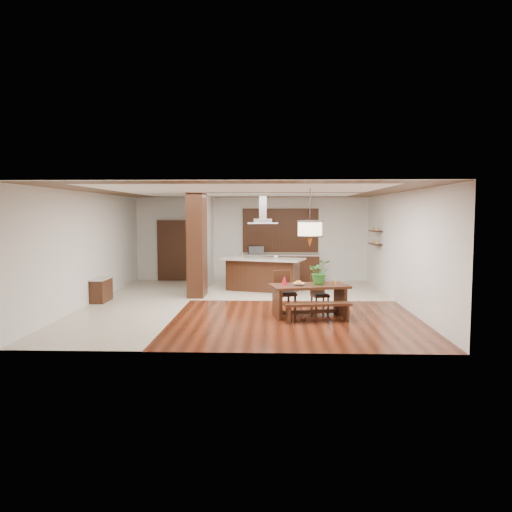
{
  "coord_description": "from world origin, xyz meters",
  "views": [
    {
      "loc": [
        0.71,
        -12.73,
        2.36
      ],
      "look_at": [
        0.3,
        0.0,
        1.25
      ],
      "focal_mm": 35.0,
      "sensor_mm": 36.0,
      "label": 1
    }
  ],
  "objects_px": {
    "fruit_bowl": "(299,284)",
    "kitchen_island": "(263,274)",
    "island_cup": "(276,257)",
    "range_hood": "(263,209)",
    "microwave": "(256,250)",
    "dining_table": "(309,293)",
    "hallway_console": "(101,290)",
    "dining_chair_left": "(285,292)",
    "pendant_lantern": "(310,218)",
    "dining_bench": "(318,312)",
    "foliage_plant": "(320,272)",
    "dining_chair_right": "(320,293)"
  },
  "relations": [
    {
      "from": "hallway_console",
      "to": "island_cup",
      "type": "distance_m",
      "value": 5.06
    },
    {
      "from": "dining_table",
      "to": "dining_bench",
      "type": "height_order",
      "value": "dining_table"
    },
    {
      "from": "pendant_lantern",
      "to": "foliage_plant",
      "type": "relative_size",
      "value": 2.3
    },
    {
      "from": "kitchen_island",
      "to": "range_hood",
      "type": "xyz_separation_m",
      "value": [
        0.0,
        0.0,
        1.95
      ]
    },
    {
      "from": "fruit_bowl",
      "to": "island_cup",
      "type": "xyz_separation_m",
      "value": [
        -0.49,
        3.66,
        0.29
      ]
    },
    {
      "from": "dining_chair_left",
      "to": "pendant_lantern",
      "type": "relative_size",
      "value": 0.75
    },
    {
      "from": "island_cup",
      "to": "fruit_bowl",
      "type": "bearing_deg",
      "value": -82.35
    },
    {
      "from": "fruit_bowl",
      "to": "dining_table",
      "type": "bearing_deg",
      "value": 27.74
    },
    {
      "from": "dining_table",
      "to": "dining_chair_left",
      "type": "distance_m",
      "value": 0.68
    },
    {
      "from": "range_hood",
      "to": "microwave",
      "type": "xyz_separation_m",
      "value": [
        -0.27,
        1.97,
        -1.38
      ]
    },
    {
      "from": "dining_chair_right",
      "to": "range_hood",
      "type": "distance_m",
      "value": 3.93
    },
    {
      "from": "range_hood",
      "to": "island_cup",
      "type": "relative_size",
      "value": 7.51
    },
    {
      "from": "dining_table",
      "to": "dining_chair_right",
      "type": "bearing_deg",
      "value": 63.63
    },
    {
      "from": "dining_table",
      "to": "hallway_console",
      "type": "bearing_deg",
      "value": 163.01
    },
    {
      "from": "dining_bench",
      "to": "range_hood",
      "type": "relative_size",
      "value": 1.63
    },
    {
      "from": "range_hood",
      "to": "hallway_console",
      "type": "bearing_deg",
      "value": -154.76
    },
    {
      "from": "hallway_console",
      "to": "range_hood",
      "type": "relative_size",
      "value": 0.98
    },
    {
      "from": "fruit_bowl",
      "to": "kitchen_island",
      "type": "distance_m",
      "value": 3.88
    },
    {
      "from": "kitchen_island",
      "to": "microwave",
      "type": "height_order",
      "value": "microwave"
    },
    {
      "from": "kitchen_island",
      "to": "island_cup",
      "type": "bearing_deg",
      "value": 2.02
    },
    {
      "from": "dining_chair_left",
      "to": "foliage_plant",
      "type": "distance_m",
      "value": 0.99
    },
    {
      "from": "foliage_plant",
      "to": "hallway_console",
      "type": "bearing_deg",
      "value": 164.74
    },
    {
      "from": "dining_table",
      "to": "pendant_lantern",
      "type": "bearing_deg",
      "value": 180.0
    },
    {
      "from": "kitchen_island",
      "to": "range_hood",
      "type": "relative_size",
      "value": 2.91
    },
    {
      "from": "dining_table",
      "to": "dining_chair_left",
      "type": "xyz_separation_m",
      "value": [
        -0.54,
        0.42,
        -0.04
      ]
    },
    {
      "from": "dining_chair_left",
      "to": "island_cup",
      "type": "relative_size",
      "value": 8.21
    },
    {
      "from": "dining_table",
      "to": "microwave",
      "type": "relative_size",
      "value": 3.78
    },
    {
      "from": "dining_bench",
      "to": "dining_chair_left",
      "type": "height_order",
      "value": "dining_chair_left"
    },
    {
      "from": "range_hood",
      "to": "island_cup",
      "type": "height_order",
      "value": "range_hood"
    },
    {
      "from": "dining_bench",
      "to": "island_cup",
      "type": "xyz_separation_m",
      "value": [
        -0.88,
        4.14,
        0.84
      ]
    },
    {
      "from": "dining_bench",
      "to": "kitchen_island",
      "type": "relative_size",
      "value": 0.56
    },
    {
      "from": "dining_bench",
      "to": "dining_chair_left",
      "type": "relative_size",
      "value": 1.49
    },
    {
      "from": "dining_table",
      "to": "fruit_bowl",
      "type": "height_order",
      "value": "fruit_bowl"
    },
    {
      "from": "foliage_plant",
      "to": "island_cup",
      "type": "height_order",
      "value": "foliage_plant"
    },
    {
      "from": "dining_chair_left",
      "to": "pendant_lantern",
      "type": "distance_m",
      "value": 1.88
    },
    {
      "from": "kitchen_island",
      "to": "range_hood",
      "type": "height_order",
      "value": "range_hood"
    },
    {
      "from": "dining_table",
      "to": "dining_chair_left",
      "type": "bearing_deg",
      "value": 142.21
    },
    {
      "from": "dining_chair_left",
      "to": "foliage_plant",
      "type": "xyz_separation_m",
      "value": [
        0.78,
        -0.31,
        0.51
      ]
    },
    {
      "from": "hallway_console",
      "to": "kitchen_island",
      "type": "relative_size",
      "value": 0.34
    },
    {
      "from": "hallway_console",
      "to": "dining_bench",
      "type": "bearing_deg",
      "value": -22.21
    },
    {
      "from": "kitchen_island",
      "to": "range_hood",
      "type": "distance_m",
      "value": 1.95
    },
    {
      "from": "pendant_lantern",
      "to": "dining_chair_left",
      "type": "bearing_deg",
      "value": 142.21
    },
    {
      "from": "foliage_plant",
      "to": "dining_bench",
      "type": "bearing_deg",
      "value": -98.28
    },
    {
      "from": "dining_chair_left",
      "to": "kitchen_island",
      "type": "relative_size",
      "value": 0.38
    },
    {
      "from": "dining_bench",
      "to": "dining_chair_right",
      "type": "distance_m",
      "value": 1.25
    },
    {
      "from": "dining_chair_right",
      "to": "fruit_bowl",
      "type": "relative_size",
      "value": 3.37
    },
    {
      "from": "dining_chair_left",
      "to": "island_cup",
      "type": "distance_m",
      "value": 3.17
    },
    {
      "from": "dining_chair_left",
      "to": "fruit_bowl",
      "type": "xyz_separation_m",
      "value": [
        0.3,
        -0.55,
        0.26
      ]
    },
    {
      "from": "hallway_console",
      "to": "dining_chair_right",
      "type": "relative_size",
      "value": 1.04
    },
    {
      "from": "dining_chair_right",
      "to": "foliage_plant",
      "type": "bearing_deg",
      "value": -112.83
    }
  ]
}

